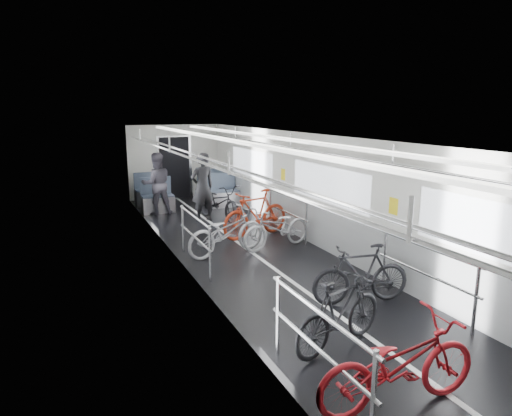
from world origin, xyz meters
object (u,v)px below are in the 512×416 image
at_px(bike_left_mid, 340,313).
at_px(bike_aisle, 219,202).
at_px(bike_right_near, 361,274).
at_px(person_standing, 202,187).
at_px(bike_right_far, 256,214).
at_px(bike_right_mid, 277,228).
at_px(bike_left_near, 398,364).
at_px(bike_left_far, 226,232).
at_px(person_seated, 157,184).

relative_size(bike_left_mid, bike_aisle, 0.82).
relative_size(bike_right_near, person_standing, 0.86).
bearing_deg(bike_right_far, bike_right_mid, -10.90).
height_order(bike_left_near, bike_right_mid, bike_left_near).
bearing_deg(bike_right_far, bike_aisle, 173.93).
xyz_separation_m(bike_left_far, person_seated, (-0.54, 4.16, 0.39)).
distance_m(bike_aisle, person_standing, 0.58).
bearing_deg(bike_left_mid, bike_left_far, -16.09).
xyz_separation_m(bike_right_mid, person_standing, (-0.74, 2.91, 0.46)).
relative_size(person_standing, person_seated, 1.04).
xyz_separation_m(bike_left_mid, bike_right_far, (1.06, 5.02, 0.09)).
bearing_deg(bike_left_near, person_standing, 0.36).
xyz_separation_m(bike_right_near, bike_right_far, (0.01, 4.02, 0.08)).
bearing_deg(bike_aisle, bike_left_mid, -113.01).
bearing_deg(bike_right_mid, bike_left_far, -103.63).
bearing_deg(person_seated, bike_aisle, 134.85).
bearing_deg(person_seated, bike_left_near, 93.62).
distance_m(bike_left_mid, bike_right_far, 5.13).
relative_size(bike_left_far, bike_right_far, 0.99).
bearing_deg(person_seated, bike_right_near, 103.50).
bearing_deg(bike_right_mid, person_standing, -177.30).
relative_size(bike_left_far, bike_aisle, 0.96).
bearing_deg(bike_aisle, person_seated, 117.36).
distance_m(bike_right_near, bike_aisle, 5.84).
relative_size(bike_left_far, bike_right_near, 1.16).
height_order(bike_left_near, bike_right_far, bike_right_far).
distance_m(bike_left_far, bike_aisle, 2.88).
bearing_deg(bike_aisle, bike_left_far, -122.40).
height_order(bike_left_mid, bike_right_far, bike_right_far).
xyz_separation_m(bike_right_far, person_seated, (-1.61, 3.21, 0.32)).
bearing_deg(person_seated, person_standing, 126.79).
distance_m(bike_right_near, person_standing, 5.99).
height_order(bike_left_near, bike_left_far, bike_left_far).
distance_m(bike_right_mid, bike_right_far, 1.00).
bearing_deg(bike_right_near, bike_aisle, -166.29).
bearing_deg(bike_left_mid, bike_aisle, -22.73).
distance_m(bike_left_far, bike_right_mid, 1.13).
relative_size(bike_left_near, bike_right_far, 0.98).
relative_size(bike_right_near, person_seated, 0.90).
bearing_deg(bike_left_far, person_seated, -6.73).
distance_m(bike_right_far, person_seated, 3.60).
relative_size(bike_right_far, person_standing, 1.01).
height_order(bike_left_far, person_seated, person_seated).
bearing_deg(bike_left_near, bike_right_near, -24.15).
bearing_deg(bike_left_far, person_standing, -21.84).
bearing_deg(bike_right_far, person_standing, -175.13).
bearing_deg(person_standing, bike_left_far, 69.90).
xyz_separation_m(bike_left_near, bike_right_near, (1.17, 2.20, -0.01)).
xyz_separation_m(bike_left_far, person_standing, (0.39, 2.87, 0.43)).
relative_size(bike_left_near, bike_right_mid, 1.06).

